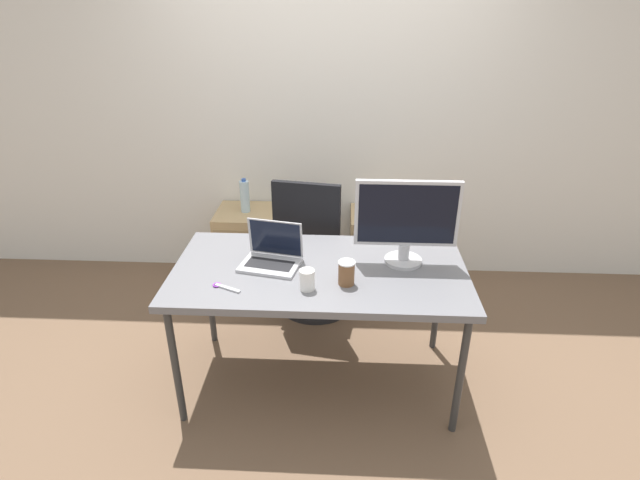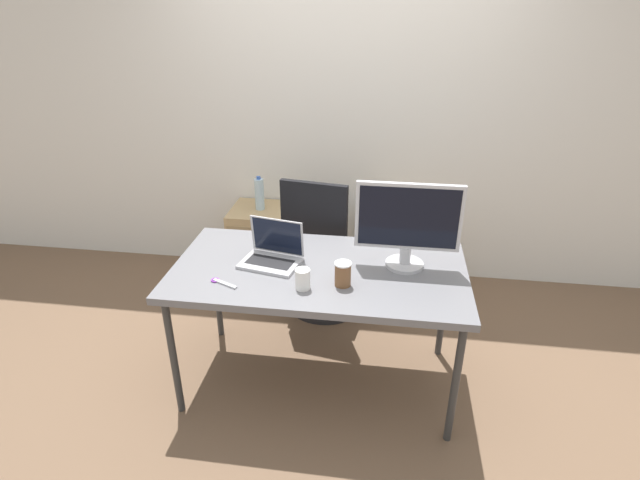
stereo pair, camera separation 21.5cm
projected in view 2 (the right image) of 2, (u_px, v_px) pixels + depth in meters
name	position (u px, v px, depth m)	size (l,w,h in m)	color
ground_plane	(319.00, 379.00, 3.04)	(14.00, 14.00, 0.00)	brown
wall_back	(346.00, 114.00, 3.72)	(10.00, 0.05, 2.60)	silver
desk	(319.00, 277.00, 2.71)	(1.58, 0.83, 0.78)	slate
office_chair	(322.00, 263.00, 3.54)	(0.56, 0.59, 1.06)	#232326
cabinet_left	(262.00, 243.00, 4.02)	(0.46, 0.43, 0.60)	tan
cabinet_right	(392.00, 252.00, 3.89)	(0.46, 0.43, 0.60)	tan
water_bottle	(259.00, 194.00, 3.83)	(0.07, 0.07, 0.26)	silver
laptop_center	(272.00, 254.00, 2.73)	(0.35, 0.29, 0.23)	#ADADB2
monitor	(408.00, 224.00, 2.60)	(0.55, 0.21, 0.47)	#B7B7BC
mouse	(341.00, 268.00, 2.66)	(0.04, 0.06, 0.03)	silver
coffee_cup_white	(303.00, 279.00, 2.49)	(0.08, 0.08, 0.11)	white
coffee_cup_brown	(343.00, 274.00, 2.51)	(0.09, 0.09, 0.13)	brown
scissors	(222.00, 282.00, 2.55)	(0.16, 0.10, 0.01)	#B2B2B7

